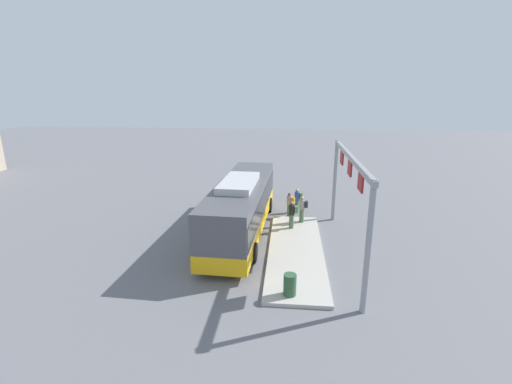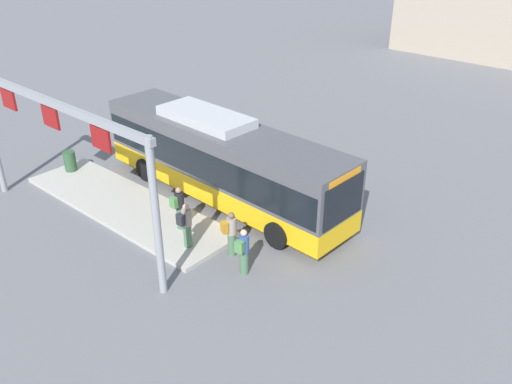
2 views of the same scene
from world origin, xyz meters
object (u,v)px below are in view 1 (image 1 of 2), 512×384
person_waiting_near (290,204)px  trash_bin (290,285)px  person_waiting_far (292,214)px  person_waiting_mid (302,209)px  person_boarding (297,200)px  bus_main (242,204)px

person_waiting_near → trash_bin: size_ratio=1.86×
person_waiting_near → person_waiting_far: (-2.40, -0.15, 0.16)m
person_waiting_mid → trash_bin: 8.43m
trash_bin → person_waiting_far: bearing=-0.8°
person_boarding → person_waiting_mid: person_waiting_mid is taller
person_waiting_far → person_waiting_mid: bearing=-121.4°
person_waiting_mid → bus_main: bearing=27.5°
person_waiting_near → trash_bin: bearing=110.9°
person_boarding → trash_bin: (-10.75, 0.47, -0.28)m
trash_bin → person_waiting_mid: bearing=-5.0°
bus_main → person_waiting_far: size_ratio=7.02×
person_waiting_near → person_waiting_mid: bearing=141.2°
person_waiting_near → person_waiting_mid: (-1.33, -0.79, 0.16)m
person_waiting_near → trash_bin: person_waiting_near is taller
person_waiting_far → trash_bin: (-7.32, 0.10, -0.44)m
bus_main → person_boarding: 5.34m
bus_main → person_waiting_mid: (1.73, -3.56, -0.76)m
trash_bin → person_boarding: bearing=-2.5°
person_waiting_far → trash_bin: 7.33m
person_boarding → person_waiting_mid: size_ratio=1.00×
bus_main → trash_bin: bus_main is taller
person_waiting_near → trash_bin: (-9.72, -0.05, -0.28)m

